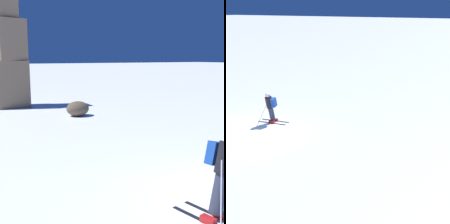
{
  "view_description": "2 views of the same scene",
  "coord_description": "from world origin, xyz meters",
  "views": [
    {
      "loc": [
        -5.6,
        -3.63,
        2.95
      ],
      "look_at": [
        -1.54,
        3.36,
        1.54
      ],
      "focal_mm": 50.0,
      "sensor_mm": 36.0,
      "label": 1
    },
    {
      "loc": [
        10.59,
        9.89,
        5.71
      ],
      "look_at": [
        -1.86,
        3.49,
        0.93
      ],
      "focal_mm": 50.0,
      "sensor_mm": 36.0,
      "label": 2
    }
  ],
  "objects": [
    {
      "name": "ground_plane",
      "position": [
        0.0,
        0.0,
        0.0
      ],
      "size": [
        300.0,
        300.0,
        0.0
      ],
      "primitive_type": "plane",
      "color": "white"
    },
    {
      "name": "skier",
      "position": [
        -1.11,
        0.06,
        0.93
      ],
      "size": [
        1.28,
        1.64,
        1.71
      ],
      "rotation": [
        0.0,
        0.0,
        0.13
      ],
      "color": "black",
      "rests_on": "ground"
    }
  ]
}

